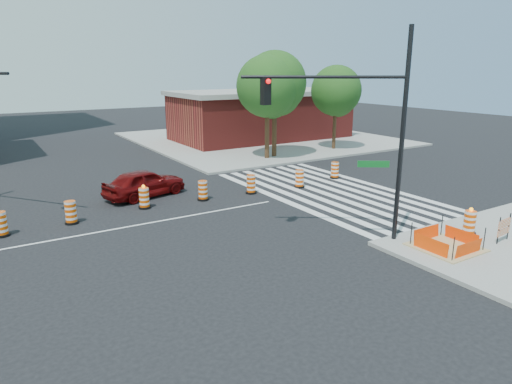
# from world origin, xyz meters

# --- Properties ---
(ground) EXTENTS (120.00, 120.00, 0.00)m
(ground) POSITION_xyz_m (0.00, 0.00, 0.00)
(ground) COLOR black
(ground) RESTS_ON ground
(sidewalk_ne) EXTENTS (22.00, 22.00, 0.15)m
(sidewalk_ne) POSITION_xyz_m (18.00, 18.00, 0.07)
(sidewalk_ne) COLOR gray
(sidewalk_ne) RESTS_ON ground
(crosswalk_east) EXTENTS (6.75, 13.50, 0.01)m
(crosswalk_east) POSITION_xyz_m (10.95, 0.00, 0.01)
(crosswalk_east) COLOR silver
(crosswalk_east) RESTS_ON ground
(lane_centerline) EXTENTS (14.00, 0.12, 0.01)m
(lane_centerline) POSITION_xyz_m (0.00, 0.00, 0.01)
(lane_centerline) COLOR silver
(lane_centerline) RESTS_ON ground
(excavation_pit) EXTENTS (2.20, 2.20, 0.90)m
(excavation_pit) POSITION_xyz_m (9.00, -9.00, 0.22)
(excavation_pit) COLOR tan
(excavation_pit) RESTS_ON ground
(brick_storefront) EXTENTS (16.50, 8.50, 4.60)m
(brick_storefront) POSITION_xyz_m (18.00, 18.00, 2.32)
(brick_storefront) COLOR maroon
(brick_storefront) RESTS_ON ground
(red_coupe) EXTENTS (4.73, 2.87, 1.50)m
(red_coupe) POSITION_xyz_m (1.93, 4.26, 0.75)
(red_coupe) COLOR #5D0708
(red_coupe) RESTS_ON ground
(signal_pole_se) EXTENTS (5.10, 3.44, 7.97)m
(signal_pole_se) POSITION_xyz_m (6.71, -6.38, 4.88)
(signal_pole_se) COLOR black
(signal_pole_se) RESTS_ON ground
(pit_drum) EXTENTS (0.57, 0.57, 1.13)m
(pit_drum) POSITION_xyz_m (11.01, -8.56, 0.62)
(pit_drum) COLOR black
(pit_drum) RESTS_ON ground
(barricade) EXTENTS (0.91, 0.13, 1.07)m
(barricade) POSITION_xyz_m (11.40, -9.74, 0.74)
(barricade) COLOR #E24C04
(barricade) RESTS_ON ground
(tree_north_c) EXTENTS (4.47, 4.47, 7.60)m
(tree_north_c) POSITION_xyz_m (13.02, 9.32, 5.10)
(tree_north_c) COLOR #382314
(tree_north_c) RESTS_ON ground
(tree_north_d) EXTENTS (4.65, 4.65, 7.90)m
(tree_north_d) POSITION_xyz_m (13.90, 9.66, 5.31)
(tree_north_d) COLOR #382314
(tree_north_d) RESTS_ON ground
(tree_north_e) EXTENTS (4.06, 4.06, 6.89)m
(tree_north_e) POSITION_xyz_m (19.97, 9.82, 4.63)
(tree_north_e) COLOR #382314
(tree_north_e) RESTS_ON ground
(median_drum_2) EXTENTS (0.60, 0.60, 1.02)m
(median_drum_2) POSITION_xyz_m (-4.97, 1.61, 0.48)
(median_drum_2) COLOR black
(median_drum_2) RESTS_ON ground
(median_drum_3) EXTENTS (0.60, 0.60, 1.02)m
(median_drum_3) POSITION_xyz_m (-2.25, 1.76, 0.48)
(median_drum_3) COLOR black
(median_drum_3) RESTS_ON ground
(median_drum_4) EXTENTS (0.60, 0.60, 1.18)m
(median_drum_4) POSITION_xyz_m (1.23, 2.26, 0.49)
(median_drum_4) COLOR black
(median_drum_4) RESTS_ON ground
(median_drum_5) EXTENTS (0.60, 0.60, 1.02)m
(median_drum_5) POSITION_xyz_m (4.27, 2.05, 0.48)
(median_drum_5) COLOR black
(median_drum_5) RESTS_ON ground
(median_drum_6) EXTENTS (0.60, 0.60, 1.02)m
(median_drum_6) POSITION_xyz_m (7.07, 1.85, 0.48)
(median_drum_6) COLOR black
(median_drum_6) RESTS_ON ground
(median_drum_7) EXTENTS (0.60, 0.60, 1.02)m
(median_drum_7) POSITION_xyz_m (10.10, 1.49, 0.48)
(median_drum_7) COLOR black
(median_drum_7) RESTS_ON ground
(median_drum_8) EXTENTS (0.60, 0.60, 1.02)m
(median_drum_8) POSITION_xyz_m (13.30, 2.10, 0.48)
(median_drum_8) COLOR black
(median_drum_8) RESTS_ON ground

